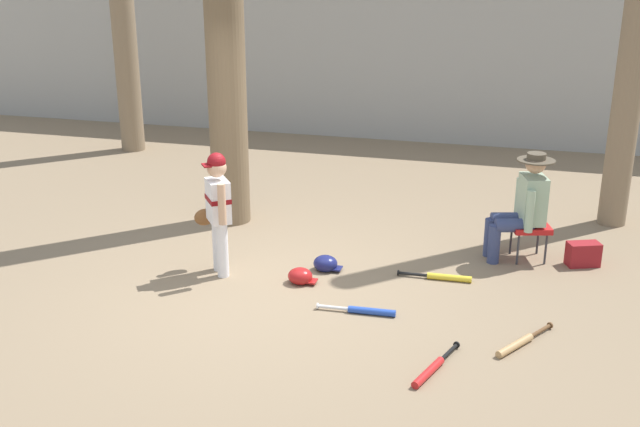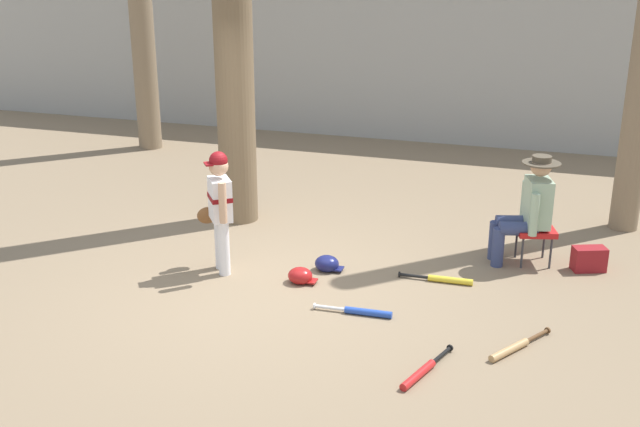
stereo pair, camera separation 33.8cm
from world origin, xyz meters
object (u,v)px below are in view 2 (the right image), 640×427
at_px(young_ballplayer, 219,204).
at_px(bat_blue_youth, 362,312).
at_px(handbag_beside_stool, 589,259).
at_px(batting_helmet_navy, 327,264).
at_px(seated_spectator, 528,207).
at_px(bat_red_barrel, 422,372).
at_px(bat_wood_tan, 514,348).
at_px(tree_near_player, 233,41).
at_px(folding_stool, 535,231).
at_px(bat_yellow_trainer, 444,279).
at_px(tree_far_left, 140,2).
at_px(batting_helmet_red, 300,276).

distance_m(young_ballplayer, bat_blue_youth, 1.91).
bearing_deg(handbag_beside_stool, batting_helmet_navy, -161.83).
bearing_deg(batting_helmet_navy, seated_spectator, 23.84).
distance_m(seated_spectator, bat_red_barrel, 2.78).
bearing_deg(bat_wood_tan, tree_near_player, 146.58).
relative_size(young_ballplayer, folding_stool, 2.63).
relative_size(seated_spectator, handbag_beside_stool, 3.53).
height_order(seated_spectator, bat_yellow_trainer, seated_spectator).
distance_m(seated_spectator, bat_wood_tan, 2.11).
bearing_deg(bat_yellow_trainer, young_ballplayer, -169.32).
distance_m(tree_near_player, folding_stool, 4.06).
xyz_separation_m(tree_far_left, bat_blue_youth, (5.10, -4.98, -2.37)).
relative_size(tree_far_left, bat_wood_tan, 7.76).
height_order(tree_far_left, batting_helmet_red, tree_far_left).
distance_m(seated_spectator, tree_far_left, 7.41).
xyz_separation_m(bat_blue_youth, batting_helmet_navy, (-0.63, 0.89, 0.04)).
relative_size(bat_blue_youth, bat_yellow_trainer, 0.98).
bearing_deg(bat_blue_youth, folding_stool, 51.36).
relative_size(bat_blue_youth, batting_helmet_navy, 2.46).
distance_m(batting_helmet_red, batting_helmet_navy, 0.42).
distance_m(young_ballplayer, bat_wood_tan, 3.27).
bearing_deg(bat_wood_tan, bat_blue_youth, 169.69).
distance_m(folding_stool, bat_red_barrel, 2.78).
xyz_separation_m(tree_near_player, bat_yellow_trainer, (2.78, -1.13, -2.17)).
xyz_separation_m(folding_stool, seated_spectator, (-0.09, -0.03, 0.28)).
distance_m(handbag_beside_stool, bat_blue_youth, 2.67).
height_order(bat_red_barrel, bat_yellow_trainer, same).
xyz_separation_m(young_ballplayer, folding_stool, (3.11, 1.25, -0.38)).
xyz_separation_m(folding_stool, bat_red_barrel, (-0.69, -2.67, -0.33)).
xyz_separation_m(bat_red_barrel, batting_helmet_red, (-1.53, 1.39, 0.04)).
bearing_deg(tree_far_left, bat_blue_youth, -44.30).
xyz_separation_m(young_ballplayer, batting_helmet_red, (0.89, -0.03, -0.67)).
distance_m(bat_yellow_trainer, batting_helmet_red, 1.47).
xyz_separation_m(seated_spectator, tree_far_left, (-6.44, 3.22, 1.76)).
bearing_deg(batting_helmet_red, handbag_beside_stool, 24.06).
xyz_separation_m(bat_yellow_trainer, batting_helmet_navy, (-1.24, -0.08, 0.04)).
xyz_separation_m(young_ballplayer, handbag_beside_stool, (3.69, 1.22, -0.61)).
relative_size(handbag_beside_stool, tree_far_left, 0.06).
bearing_deg(batting_helmet_navy, young_ballplayer, -161.45).
bearing_deg(bat_blue_youth, tree_far_left, 135.70).
bearing_deg(tree_far_left, bat_wood_tan, -38.82).
xyz_separation_m(bat_blue_youth, bat_red_barrel, (0.74, -0.88, 0.00)).
xyz_separation_m(handbag_beside_stool, bat_red_barrel, (-1.27, -2.64, -0.10)).
bearing_deg(bat_red_barrel, bat_wood_tan, 43.29).
distance_m(tree_near_player, bat_red_barrel, 4.70).
bearing_deg(bat_red_barrel, bat_blue_youth, 129.86).
bearing_deg(bat_blue_youth, seated_spectator, 52.84).
bearing_deg(folding_stool, batting_helmet_navy, -156.50).
bearing_deg(bat_blue_youth, batting_helmet_navy, 125.08).
relative_size(young_ballplayer, tree_far_left, 0.24).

